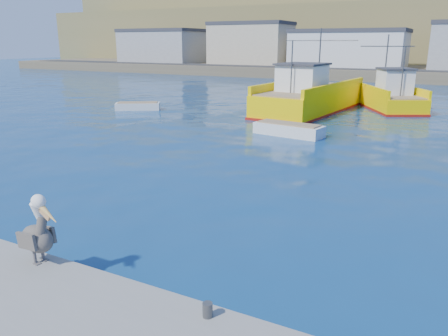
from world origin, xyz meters
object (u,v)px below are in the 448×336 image
object	(u,v)px
trawler_yellow_b	(388,97)
pelican	(38,234)
skiff_left	(138,107)
trawler_yellow_a	(310,97)
skiff_mid	(289,130)

from	to	relation	value
trawler_yellow_b	pelican	xyz separation A→B (m)	(-3.16, -34.54, 0.29)
trawler_yellow_b	pelican	world-z (taller)	trawler_yellow_b
trawler_yellow_b	skiff_left	size ratio (longest dim) A/B	2.72
skiff_left	trawler_yellow_b	bearing A→B (deg)	30.24
trawler_yellow_a	skiff_mid	bearing A→B (deg)	-79.92
trawler_yellow_a	trawler_yellow_b	xyz separation A→B (m)	(5.57, 4.94, -0.21)
skiff_left	pelican	world-z (taller)	pelican
trawler_yellow_a	skiff_left	size ratio (longest dim) A/B	3.69
trawler_yellow_b	skiff_mid	bearing A→B (deg)	-103.90
skiff_mid	pelican	size ratio (longest dim) A/B	2.53
trawler_yellow_a	skiff_left	xyz separation A→B (m)	(-13.36, -6.10, -0.92)
skiff_mid	pelican	distance (m)	19.41
skiff_left	pelican	bearing A→B (deg)	-56.14
trawler_yellow_a	skiff_mid	xyz separation A→B (m)	(1.82, -10.23, -0.88)
trawler_yellow_b	skiff_left	xyz separation A→B (m)	(-18.93, -11.04, -0.72)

